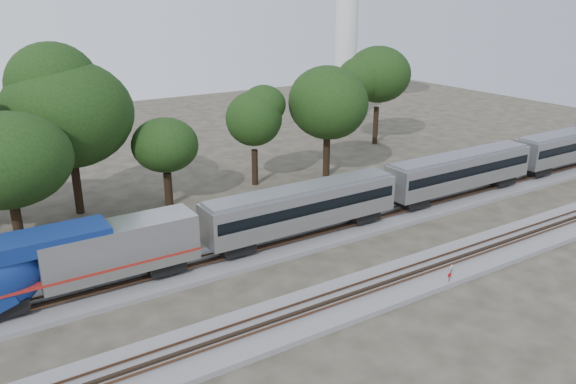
{
  "coord_description": "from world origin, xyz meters",
  "views": [
    {
      "loc": [
        -21.64,
        -30.38,
        19.89
      ],
      "look_at": [
        0.8,
        5.0,
        5.16
      ],
      "focal_mm": 35.0,
      "sensor_mm": 36.0,
      "label": 1
    }
  ],
  "objects": [
    {
      "name": "tree_4",
      "position": [
        -3.5,
        20.42,
        6.19
      ],
      "size": [
        6.32,
        6.32,
        8.91
      ],
      "color": "black",
      "rests_on": "ground"
    },
    {
      "name": "switch_lever",
      "position": [
        5.69,
        -5.62,
        0.15
      ],
      "size": [
        0.58,
        0.47,
        0.3
      ],
      "primitive_type": "cube",
      "rotation": [
        0.0,
        0.0,
        -0.39
      ],
      "color": "#512D19",
      "rests_on": "ground"
    },
    {
      "name": "tree_7",
      "position": [
        30.18,
        28.34,
        9.67
      ],
      "size": [
        9.85,
        9.85,
        13.88
      ],
      "color": "black",
      "rests_on": "ground"
    },
    {
      "name": "ground",
      "position": [
        0.0,
        0.0,
        0.0
      ],
      "size": [
        160.0,
        160.0,
        0.0
      ],
      "primitive_type": "plane",
      "color": "#383328",
      "rests_on": "ground"
    },
    {
      "name": "tree_6",
      "position": [
        15.48,
        19.86,
        8.54
      ],
      "size": [
        8.69,
        8.69,
        12.25
      ],
      "color": "black",
      "rests_on": "ground"
    },
    {
      "name": "track_near",
      "position": [
        0.0,
        -4.0,
        0.21
      ],
      "size": [
        160.0,
        5.0,
        0.73
      ],
      "color": "slate",
      "rests_on": "ground"
    },
    {
      "name": "tree_2",
      "position": [
        -17.71,
        16.46,
        7.82
      ],
      "size": [
        7.97,
        7.97,
        11.24
      ],
      "color": "black",
      "rests_on": "ground"
    },
    {
      "name": "train",
      "position": [
        41.33,
        6.0,
        3.26
      ],
      "size": [
        130.57,
        3.18,
        4.69
      ],
      "color": "#AFB2B6",
      "rests_on": "ground"
    },
    {
      "name": "tree_5",
      "position": [
        6.96,
        21.52,
        7.38
      ],
      "size": [
        7.52,
        7.52,
        10.6
      ],
      "color": "black",
      "rests_on": "ground"
    },
    {
      "name": "track_far",
      "position": [
        0.0,
        6.0,
        0.21
      ],
      "size": [
        160.0,
        5.0,
        0.73
      ],
      "color": "slate",
      "rests_on": "ground"
    },
    {
      "name": "switch_stand_red",
      "position": [
        7.4,
        -6.24,
        0.7
      ],
      "size": [
        0.35,
        0.07,
        1.1
      ],
      "rotation": [
        0.0,
        0.0,
        0.06
      ],
      "color": "#512D19",
      "rests_on": "ground"
    },
    {
      "name": "tree_3",
      "position": [
        -11.54,
        23.06,
        9.61
      ],
      "size": [
        9.78,
        9.78,
        13.79
      ],
      "color": "black",
      "rests_on": "ground"
    },
    {
      "name": "switch_stand_white",
      "position": [
        8.41,
        -5.5,
        0.74
      ],
      "size": [
        0.36,
        0.14,
        1.15
      ],
      "rotation": [
        0.0,
        0.0,
        0.29
      ],
      "color": "#512D19",
      "rests_on": "ground"
    }
  ]
}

